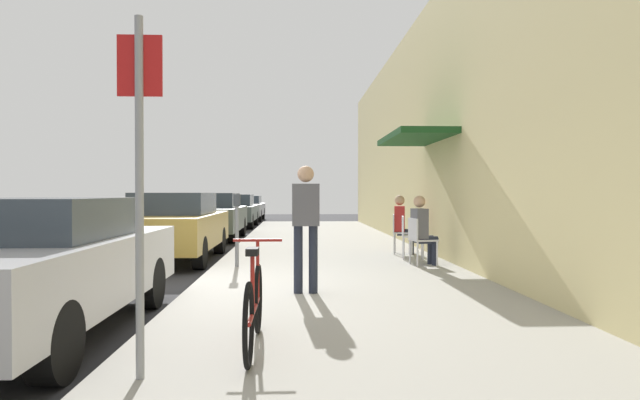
{
  "coord_description": "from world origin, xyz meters",
  "views": [
    {
      "loc": [
        1.52,
        -7.77,
        1.45
      ],
      "look_at": [
        2.18,
        6.89,
        1.27
      ],
      "focal_mm": 30.49,
      "sensor_mm": 36.0,
      "label": 1
    }
  ],
  "objects_px": {
    "cafe_chair_1": "(409,234)",
    "pedestrian_standing": "(306,218)",
    "parked_car_1": "(174,226)",
    "parked_car_4": "(246,208)",
    "seated_patron_2": "(402,222)",
    "parked_car_3": "(235,210)",
    "cafe_chair_2": "(400,231)",
    "parking_meter": "(237,224)",
    "parked_car_0": "(36,264)",
    "seated_patron_0": "(422,228)",
    "bicycle_0": "(254,307)",
    "street_sign": "(140,167)",
    "cafe_chair_0": "(419,238)",
    "parked_car_2": "(212,215)"
  },
  "relations": [
    {
      "from": "cafe_chair_1",
      "to": "pedestrian_standing",
      "type": "xyz_separation_m",
      "value": [
        -2.17,
        -3.68,
        0.5
      ]
    },
    {
      "from": "parked_car_1",
      "to": "parked_car_4",
      "type": "height_order",
      "value": "parked_car_1"
    },
    {
      "from": "parked_car_1",
      "to": "cafe_chair_1",
      "type": "bearing_deg",
      "value": -10.32
    },
    {
      "from": "seated_patron_2",
      "to": "parked_car_3",
      "type": "bearing_deg",
      "value": 113.33
    },
    {
      "from": "parked_car_3",
      "to": "cafe_chair_2",
      "type": "distance_m",
      "value": 12.53
    },
    {
      "from": "parked_car_4",
      "to": "pedestrian_standing",
      "type": "xyz_separation_m",
      "value": [
        2.75,
        -21.62,
        0.42
      ]
    },
    {
      "from": "parked_car_4",
      "to": "parking_meter",
      "type": "relative_size",
      "value": 3.33
    },
    {
      "from": "parked_car_0",
      "to": "seated_patron_0",
      "type": "distance_m",
      "value": 6.65
    },
    {
      "from": "seated_patron_0",
      "to": "parked_car_3",
      "type": "bearing_deg",
      "value": 110.32
    },
    {
      "from": "bicycle_0",
      "to": "parked_car_1",
      "type": "bearing_deg",
      "value": 107.59
    },
    {
      "from": "cafe_chair_2",
      "to": "seated_patron_0",
      "type": "bearing_deg",
      "value": -88.25
    },
    {
      "from": "seated_patron_0",
      "to": "cafe_chair_1",
      "type": "bearing_deg",
      "value": 93.72
    },
    {
      "from": "street_sign",
      "to": "pedestrian_standing",
      "type": "distance_m",
      "value": 3.55
    },
    {
      "from": "cafe_chair_2",
      "to": "pedestrian_standing",
      "type": "xyz_separation_m",
      "value": [
        -2.17,
        -4.68,
        0.5
      ]
    },
    {
      "from": "bicycle_0",
      "to": "cafe_chair_0",
      "type": "xyz_separation_m",
      "value": [
        2.66,
        5.31,
        0.14
      ]
    },
    {
      "from": "cafe_chair_2",
      "to": "parked_car_1",
      "type": "bearing_deg",
      "value": -178.75
    },
    {
      "from": "parked_car_0",
      "to": "seated_patron_2",
      "type": "bearing_deg",
      "value": 51.73
    },
    {
      "from": "parked_car_3",
      "to": "seated_patron_0",
      "type": "distance_m",
      "value": 14.34
    },
    {
      "from": "cafe_chair_1",
      "to": "street_sign",
      "type": "bearing_deg",
      "value": -116.18
    },
    {
      "from": "parked_car_3",
      "to": "street_sign",
      "type": "height_order",
      "value": "street_sign"
    },
    {
      "from": "parked_car_4",
      "to": "parked_car_2",
      "type": "bearing_deg",
      "value": -90.0
    },
    {
      "from": "parked_car_3",
      "to": "cafe_chair_0",
      "type": "relative_size",
      "value": 5.06
    },
    {
      "from": "parked_car_2",
      "to": "pedestrian_standing",
      "type": "xyz_separation_m",
      "value": [
        2.75,
        -9.97,
        0.36
      ]
    },
    {
      "from": "seated_patron_0",
      "to": "street_sign",
      "type": "bearing_deg",
      "value": -119.92
    },
    {
      "from": "parked_car_1",
      "to": "street_sign",
      "type": "relative_size",
      "value": 1.69
    },
    {
      "from": "parking_meter",
      "to": "parked_car_2",
      "type": "bearing_deg",
      "value": 102.04
    },
    {
      "from": "cafe_chair_1",
      "to": "cafe_chair_2",
      "type": "bearing_deg",
      "value": 89.96
    },
    {
      "from": "street_sign",
      "to": "parked_car_3",
      "type": "bearing_deg",
      "value": 94.4
    },
    {
      "from": "parked_car_3",
      "to": "cafe_chair_1",
      "type": "distance_m",
      "value": 13.46
    },
    {
      "from": "parked_car_0",
      "to": "street_sign",
      "type": "height_order",
      "value": "street_sign"
    },
    {
      "from": "parked_car_0",
      "to": "seated_patron_0",
      "type": "relative_size",
      "value": 3.41
    },
    {
      "from": "seated_patron_0",
      "to": "cafe_chair_1",
      "type": "relative_size",
      "value": 1.48
    },
    {
      "from": "parked_car_2",
      "to": "parked_car_4",
      "type": "xyz_separation_m",
      "value": [
        0.0,
        11.64,
        -0.06
      ]
    },
    {
      "from": "parked_car_1",
      "to": "cafe_chair_0",
      "type": "relative_size",
      "value": 5.06
    },
    {
      "from": "parked_car_0",
      "to": "parking_meter",
      "type": "height_order",
      "value": "parking_meter"
    },
    {
      "from": "parked_car_4",
      "to": "cafe_chair_1",
      "type": "height_order",
      "value": "parked_car_4"
    },
    {
      "from": "street_sign",
      "to": "bicycle_0",
      "type": "relative_size",
      "value": 1.52
    },
    {
      "from": "parked_car_0",
      "to": "pedestrian_standing",
      "type": "relative_size",
      "value": 2.59
    },
    {
      "from": "street_sign",
      "to": "cafe_chair_0",
      "type": "xyz_separation_m",
      "value": [
        3.42,
        6.03,
        -1.02
      ]
    },
    {
      "from": "seated_patron_2",
      "to": "parked_car_4",
      "type": "bearing_deg",
      "value": 106.37
    },
    {
      "from": "parked_car_1",
      "to": "bicycle_0",
      "type": "xyz_separation_m",
      "value": [
        2.26,
        -7.13,
        -0.28
      ]
    },
    {
      "from": "cafe_chair_1",
      "to": "parked_car_1",
      "type": "bearing_deg",
      "value": 169.68
    },
    {
      "from": "parking_meter",
      "to": "street_sign",
      "type": "height_order",
      "value": "street_sign"
    },
    {
      "from": "street_sign",
      "to": "seated_patron_2",
      "type": "bearing_deg",
      "value": 66.36
    },
    {
      "from": "parked_car_3",
      "to": "seated_patron_2",
      "type": "relative_size",
      "value": 3.41
    },
    {
      "from": "parked_car_1",
      "to": "parked_car_2",
      "type": "relative_size",
      "value": 1.0
    },
    {
      "from": "bicycle_0",
      "to": "cafe_chair_1",
      "type": "relative_size",
      "value": 1.97
    },
    {
      "from": "parked_car_1",
      "to": "seated_patron_0",
      "type": "distance_m",
      "value": 5.3
    },
    {
      "from": "seated_patron_2",
      "to": "parked_car_0",
      "type": "bearing_deg",
      "value": -128.27
    },
    {
      "from": "parked_car_1",
      "to": "parked_car_3",
      "type": "distance_m",
      "value": 11.63
    }
  ]
}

